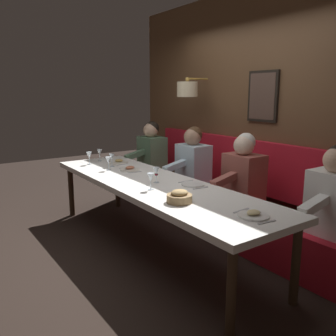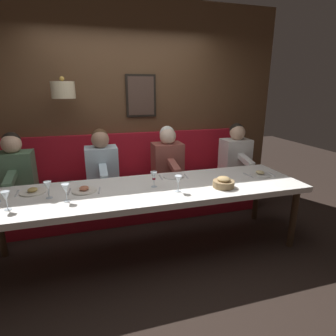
{
  "view_description": "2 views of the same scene",
  "coord_description": "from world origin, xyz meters",
  "views": [
    {
      "loc": [
        -1.95,
        -3.08,
        1.66
      ],
      "look_at": [
        0.05,
        -0.2,
        0.92
      ],
      "focal_mm": 38.29,
      "sensor_mm": 36.0,
      "label": 1
    },
    {
      "loc": [
        -2.56,
        0.56,
        1.72
      ],
      "look_at": [
        0.05,
        -0.2,
        0.92
      ],
      "focal_mm": 29.03,
      "sensor_mm": 36.0,
      "label": 2
    }
  ],
  "objects": [
    {
      "name": "wine_glass_1",
      "position": [
        0.03,
        1.4,
        0.86
      ],
      "size": [
        0.07,
        0.07,
        0.16
      ],
      "color": "silver",
      "rests_on": "dining_table"
    },
    {
      "name": "wine_glass_5",
      "position": [
        0.0,
        0.96,
        0.86
      ],
      "size": [
        0.07,
        0.07,
        0.16
      ],
      "color": "silver",
      "rests_on": "dining_table"
    },
    {
      "name": "place_setting_1",
      "position": [
        0.18,
        1.13,
        0.75
      ],
      "size": [
        0.24,
        0.32,
        0.05
      ],
      "color": "silver",
      "rests_on": "dining_table"
    },
    {
      "name": "wine_glass_2",
      "position": [
        -0.13,
        0.8,
        0.86
      ],
      "size": [
        0.07,
        0.07,
        0.16
      ],
      "color": "silver",
      "rests_on": "dining_table"
    },
    {
      "name": "diner_nearest",
      "position": [
        0.88,
        -1.48,
        0.82
      ],
      "size": [
        0.6,
        0.4,
        0.79
      ],
      "color": "white",
      "rests_on": "banquette_bench"
    },
    {
      "name": "banquette_bench",
      "position": [
        0.89,
        0.0,
        0.23
      ],
      "size": [
        0.52,
        3.45,
        0.45
      ],
      "primitive_type": "cube",
      "color": "red",
      "rests_on": "ground_plane"
    },
    {
      "name": "diner_far",
      "position": [
        0.88,
        1.42,
        0.82
      ],
      "size": [
        0.6,
        0.4,
        0.79
      ],
      "color": "#567A5B",
      "rests_on": "banquette_bench"
    },
    {
      "name": "wine_glass_4",
      "position": [
        -0.17,
        1.27,
        0.86
      ],
      "size": [
        0.07,
        0.07,
        0.16
      ],
      "color": "silver",
      "rests_on": "dining_table"
    },
    {
      "name": "wine_glass_3",
      "position": [
        -0.18,
        -0.24,
        0.86
      ],
      "size": [
        0.07,
        0.07,
        0.16
      ],
      "color": "silver",
      "rests_on": "dining_table"
    },
    {
      "name": "diner_middle",
      "position": [
        0.88,
        0.43,
        0.82
      ],
      "size": [
        0.6,
        0.4,
        0.79
      ],
      "color": "silver",
      "rests_on": "banquette_bench"
    },
    {
      "name": "bread_bowl",
      "position": [
        -0.2,
        -0.73,
        0.79
      ],
      "size": [
        0.22,
        0.22,
        0.12
      ],
      "color": "#9E7F56",
      "rests_on": "dining_table"
    },
    {
      "name": "place_setting_3",
      "position": [
        0.05,
        -1.33,
        0.75
      ],
      "size": [
        0.24,
        0.32,
        0.05
      ],
      "color": "silver",
      "rests_on": "dining_table"
    },
    {
      "name": "wine_glass_0",
      "position": [
        0.01,
        -0.04,
        0.86
      ],
      "size": [
        0.07,
        0.07,
        0.16
      ],
      "color": "silver",
      "rests_on": "dining_table"
    },
    {
      "name": "diner_near",
      "position": [
        0.88,
        -0.44,
        0.82
      ],
      "size": [
        0.6,
        0.4,
        0.79
      ],
      "color": "#934C42",
      "rests_on": "banquette_bench"
    },
    {
      "name": "place_setting_0",
      "position": [
        0.09,
        0.65,
        0.75
      ],
      "size": [
        0.24,
        0.32,
        0.05
      ],
      "color": "silver",
      "rests_on": "dining_table"
    },
    {
      "name": "place_setting_2",
      "position": [
        0.27,
        -0.34,
        0.75
      ],
      "size": [
        0.24,
        0.32,
        0.01
      ],
      "color": "silver",
      "rests_on": "dining_table"
    },
    {
      "name": "ground_plane",
      "position": [
        0.0,
        0.0,
        0.0
      ],
      "size": [
        12.0,
        12.0,
        0.0
      ],
      "primitive_type": "plane",
      "color": "black"
    },
    {
      "name": "dining_table",
      "position": [
        0.0,
        0.0,
        0.68
      ],
      "size": [
        0.9,
        3.25,
        0.74
      ],
      "color": "white",
      "rests_on": "ground_plane"
    },
    {
      "name": "back_wall_panel",
      "position": [
        1.46,
        0.01,
        1.36
      ],
      "size": [
        0.59,
        4.65,
        2.9
      ],
      "color": "brown",
      "rests_on": "ground_plane"
    }
  ]
}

